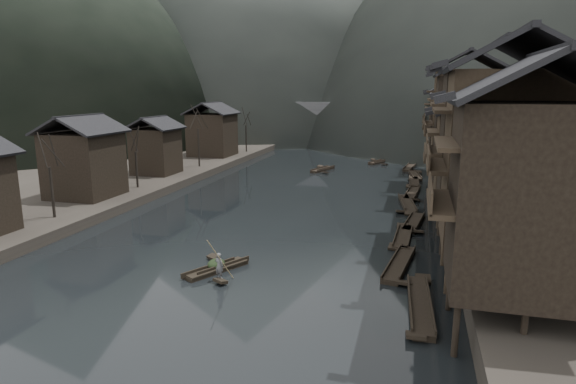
% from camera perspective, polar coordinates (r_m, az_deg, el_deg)
% --- Properties ---
extents(water, '(300.00, 300.00, 0.00)m').
position_cam_1_polar(water, '(35.58, -5.74, -7.29)').
color(water, black).
rests_on(water, ground).
extents(left_bank, '(40.00, 200.00, 1.20)m').
position_cam_1_polar(left_bank, '(86.17, -18.29, 4.09)').
color(left_bank, '#2D2823').
rests_on(left_bank, ground).
extents(stilt_houses, '(9.00, 67.60, 16.37)m').
position_cam_1_polar(stilt_houses, '(50.61, 21.15, 8.20)').
color(stilt_houses, black).
rests_on(stilt_houses, ground).
extents(left_houses, '(8.10, 53.20, 8.73)m').
position_cam_1_polar(left_houses, '(61.18, -17.32, 5.85)').
color(left_houses, black).
rests_on(left_houses, left_bank).
extents(bare_trees, '(3.80, 62.25, 7.60)m').
position_cam_1_polar(bare_trees, '(59.72, -14.26, 6.36)').
color(bare_trees, black).
rests_on(bare_trees, left_bank).
extents(moored_sampans, '(3.20, 56.58, 0.47)m').
position_cam_1_polar(moored_sampans, '(50.79, 14.35, -1.43)').
color(moored_sampans, black).
rests_on(moored_sampans, water).
extents(midriver_boats, '(10.36, 39.75, 0.45)m').
position_cam_1_polar(midriver_boats, '(86.95, 8.15, 4.38)').
color(midriver_boats, black).
rests_on(midriver_boats, water).
extents(stone_bridge, '(40.00, 6.00, 9.00)m').
position_cam_1_polar(stone_bridge, '(104.23, 8.43, 8.36)').
color(stone_bridge, '#4C4C4F').
rests_on(stone_bridge, ground).
extents(hero_sampan, '(3.22, 4.83, 0.44)m').
position_cam_1_polar(hero_sampan, '(32.48, -8.46, -8.92)').
color(hero_sampan, black).
rests_on(hero_sampan, water).
extents(cargo_heap, '(1.11, 1.46, 0.67)m').
position_cam_1_polar(cargo_heap, '(32.50, -8.54, -7.85)').
color(cargo_heap, black).
rests_on(cargo_heap, hero_sampan).
extents(boatman, '(0.70, 0.56, 1.67)m').
position_cam_1_polar(boatman, '(30.45, -8.17, -8.22)').
color(boatman, slate).
rests_on(boatman, hero_sampan).
extents(bamboo_pole, '(1.14, 1.87, 3.32)m').
position_cam_1_polar(bamboo_pole, '(29.60, -7.96, -3.73)').
color(bamboo_pole, '#8C7A51').
rests_on(bamboo_pole, boatman).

